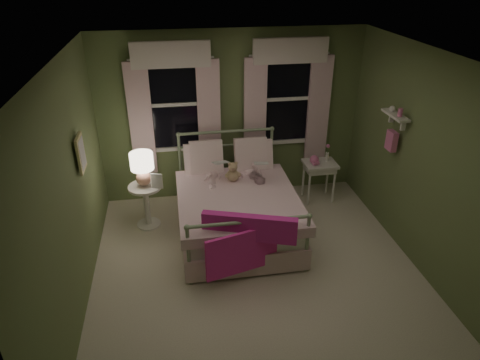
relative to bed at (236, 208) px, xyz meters
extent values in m
plane|color=white|center=(0.12, -0.95, -0.38)|extent=(4.20, 4.20, 0.00)
plane|color=white|center=(0.12, -0.95, 2.22)|extent=(4.20, 4.20, 0.00)
plane|color=#647B4A|center=(0.12, 1.15, 0.92)|extent=(4.00, 0.00, 4.00)
plane|color=#647B4A|center=(0.12, -3.05, 0.92)|extent=(4.00, 0.00, 4.00)
plane|color=#647B4A|center=(-1.88, -0.95, 0.92)|extent=(0.00, 4.20, 4.20)
plane|color=#647B4A|center=(2.12, -0.95, 0.92)|extent=(0.00, 4.20, 4.20)
cube|color=white|center=(0.00, -0.03, 0.04)|extent=(1.44, 1.94, 0.26)
cube|color=white|center=(0.00, -0.03, -0.20)|extent=(1.54, 2.02, 0.30)
cube|color=white|center=(0.00, -0.18, 0.22)|extent=(1.58, 1.75, 0.14)
cylinder|color=#9EB793|center=(-0.69, -0.03, -0.08)|extent=(0.04, 1.90, 0.04)
cylinder|color=#9EB793|center=(0.69, -0.03, -0.08)|extent=(0.04, 1.90, 0.04)
cylinder|color=#9EB793|center=(-0.71, 0.94, 0.19)|extent=(0.04, 0.04, 1.15)
cylinder|color=#9EB793|center=(0.71, 0.94, 0.19)|extent=(0.04, 0.04, 1.15)
sphere|color=#9EB793|center=(-0.71, 0.94, 0.77)|extent=(0.07, 0.07, 0.07)
sphere|color=#9EB793|center=(0.71, 0.94, 0.77)|extent=(0.07, 0.07, 0.07)
cylinder|color=#9EB793|center=(0.00, 0.94, 0.77)|extent=(1.42, 0.04, 0.04)
cylinder|color=#9EB793|center=(0.00, 0.94, 0.55)|extent=(1.38, 0.03, 0.03)
cylinder|color=#9EB793|center=(-0.71, -1.00, 0.02)|extent=(0.04, 0.04, 0.80)
cylinder|color=#9EB793|center=(0.71, -1.00, 0.02)|extent=(0.04, 0.04, 0.80)
sphere|color=#9EB793|center=(-0.71, -1.00, 0.42)|extent=(0.07, 0.07, 0.07)
sphere|color=#9EB793|center=(0.71, -1.00, 0.42)|extent=(0.07, 0.07, 0.07)
cylinder|color=#9EB793|center=(0.00, -1.00, 0.42)|extent=(1.42, 0.04, 0.04)
cube|color=white|center=(-0.38, 0.67, 0.42)|extent=(0.55, 0.32, 0.57)
cube|color=white|center=(0.38, 0.67, 0.42)|extent=(0.55, 0.32, 0.57)
cube|color=white|center=(-0.33, 0.67, 0.50)|extent=(0.48, 0.30, 0.51)
cube|color=white|center=(0.33, 0.67, 0.50)|extent=(0.48, 0.30, 0.51)
cube|color=#CF2897|center=(0.00, -1.00, 0.34)|extent=(1.07, 0.45, 0.32)
cube|color=#F32FA6|center=(0.00, -1.07, 0.07)|extent=(1.07, 0.32, 0.55)
imported|color=#F7D1DD|center=(-0.28, 0.42, 0.54)|extent=(0.28, 0.20, 0.72)
imported|color=#F7D1DD|center=(0.28, 0.42, 0.54)|extent=(0.39, 0.34, 0.70)
imported|color=beige|center=(-0.28, 0.17, 0.58)|extent=(0.21, 0.13, 0.26)
imported|color=beige|center=(0.28, 0.17, 0.54)|extent=(0.21, 0.15, 0.26)
sphere|color=tan|center=(0.00, 0.27, 0.37)|extent=(0.18, 0.18, 0.18)
sphere|color=tan|center=(0.00, 0.25, 0.51)|extent=(0.13, 0.13, 0.13)
sphere|color=tan|center=(-0.05, 0.25, 0.56)|extent=(0.05, 0.05, 0.05)
sphere|color=tan|center=(0.04, 0.25, 0.56)|extent=(0.05, 0.05, 0.05)
sphere|color=tan|center=(-0.08, 0.24, 0.39)|extent=(0.07, 0.07, 0.07)
sphere|color=tan|center=(0.08, 0.24, 0.39)|extent=(0.07, 0.07, 0.07)
sphere|color=#8C6B51|center=(0.00, 0.20, 0.50)|extent=(0.04, 0.04, 0.04)
cylinder|color=white|center=(-1.23, 0.35, 0.25)|extent=(0.46, 0.46, 0.04)
cylinder|color=white|center=(-1.23, 0.35, -0.06)|extent=(0.08, 0.08, 0.60)
cylinder|color=white|center=(-1.23, 0.35, -0.37)|extent=(0.34, 0.34, 0.03)
sphere|color=#E59F87|center=(-1.23, 0.35, 0.39)|extent=(0.21, 0.21, 0.21)
cylinder|color=pink|center=(-1.23, 0.35, 0.51)|extent=(0.03, 0.03, 0.13)
cylinder|color=#FFEAC6|center=(-1.23, 0.35, 0.65)|extent=(0.32, 0.32, 0.23)
imported|color=beige|center=(-1.13, 0.27, 0.27)|extent=(0.23, 0.26, 0.02)
cube|color=white|center=(1.43, 0.67, 0.25)|extent=(0.50, 0.40, 0.04)
cube|color=white|center=(1.43, 0.67, 0.18)|extent=(0.44, 0.34, 0.08)
cylinder|color=white|center=(1.23, 0.52, -0.07)|extent=(0.04, 0.04, 0.60)
cylinder|color=white|center=(1.63, 0.52, -0.07)|extent=(0.04, 0.04, 0.60)
cylinder|color=white|center=(1.23, 0.82, -0.07)|extent=(0.04, 0.04, 0.60)
cylinder|color=white|center=(1.63, 0.82, -0.07)|extent=(0.04, 0.04, 0.60)
sphere|color=pink|center=(1.33, 0.67, 0.33)|extent=(0.14, 0.14, 0.14)
cube|color=pink|center=(1.33, 0.58, 0.31)|extent=(0.11, 0.07, 0.04)
cylinder|color=white|center=(1.55, 0.72, 0.34)|extent=(0.05, 0.05, 0.14)
cylinder|color=#4C7F3F|center=(1.55, 0.72, 0.45)|extent=(0.01, 0.01, 0.12)
sphere|color=pink|center=(1.55, 0.72, 0.52)|extent=(0.06, 0.06, 0.06)
cube|color=black|center=(-0.73, 1.14, 1.17)|extent=(0.76, 0.02, 1.35)
cube|color=white|center=(-0.73, 1.12, 1.87)|extent=(0.84, 0.05, 0.06)
cube|color=white|center=(-0.73, 1.12, 0.47)|extent=(0.84, 0.05, 0.06)
cube|color=white|center=(-1.13, 1.12, 1.17)|extent=(0.06, 0.05, 1.40)
cube|color=white|center=(-0.33, 1.12, 1.17)|extent=(0.06, 0.05, 1.40)
cube|color=white|center=(-0.73, 1.12, 1.17)|extent=(0.76, 0.04, 0.05)
cube|color=silver|center=(-1.23, 1.07, 0.97)|extent=(0.34, 0.06, 1.70)
cube|color=white|center=(-0.23, 1.07, 0.97)|extent=(0.34, 0.06, 1.70)
cube|color=white|center=(-0.73, 1.05, 1.90)|extent=(1.10, 0.08, 0.36)
cylinder|color=white|center=(-0.73, 1.09, 1.84)|extent=(1.20, 0.03, 0.03)
cube|color=black|center=(0.97, 1.14, 1.17)|extent=(0.76, 0.02, 1.35)
cube|color=white|center=(0.97, 1.12, 1.87)|extent=(0.84, 0.05, 0.06)
cube|color=white|center=(0.97, 1.12, 0.47)|extent=(0.84, 0.05, 0.06)
cube|color=white|center=(0.57, 1.12, 1.17)|extent=(0.06, 0.05, 1.40)
cube|color=white|center=(1.37, 1.12, 1.17)|extent=(0.06, 0.05, 1.40)
cube|color=white|center=(0.97, 1.12, 1.17)|extent=(0.76, 0.04, 0.05)
cube|color=white|center=(0.47, 1.07, 0.97)|extent=(0.34, 0.06, 1.70)
cube|color=white|center=(1.47, 1.07, 0.97)|extent=(0.34, 0.06, 1.70)
cube|color=white|center=(0.97, 1.05, 1.90)|extent=(1.10, 0.08, 0.36)
cylinder|color=white|center=(0.97, 1.09, 1.84)|extent=(1.20, 0.03, 0.03)
cube|color=white|center=(2.01, -0.25, 1.32)|extent=(0.15, 0.50, 0.03)
cube|color=white|center=(2.05, -0.40, 1.24)|extent=(0.06, 0.03, 0.14)
cube|color=white|center=(2.05, -0.10, 1.24)|extent=(0.06, 0.03, 0.14)
cylinder|color=pink|center=(2.01, -0.35, 1.39)|extent=(0.06, 0.06, 0.10)
sphere|color=white|center=(2.01, -0.15, 1.37)|extent=(0.08, 0.08, 0.08)
cube|color=pink|center=(2.02, -0.25, 0.97)|extent=(0.08, 0.18, 0.26)
cube|color=beige|center=(-1.83, -0.35, 1.12)|extent=(0.03, 0.32, 0.42)
cube|color=silver|center=(-1.82, -0.35, 1.12)|extent=(0.01, 0.25, 0.34)
camera|label=1|loc=(-0.78, -5.01, 3.10)|focal=32.00mm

